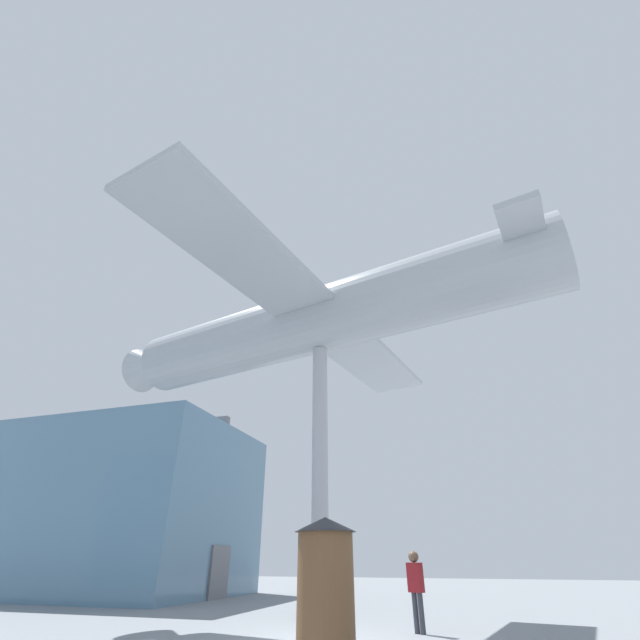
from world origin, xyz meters
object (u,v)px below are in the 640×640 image
(support_pylon_central, at_px, (320,472))
(plaza_bench, at_px, (309,602))
(visitor_person, at_px, (416,584))
(info_kiosk, at_px, (326,599))
(suspended_airplane, at_px, (310,323))

(support_pylon_central, xyz_separation_m, plaza_bench, (4.44, 1.74, -3.38))
(visitor_person, xyz_separation_m, info_kiosk, (-6.45, 0.64, 0.06))
(suspended_airplane, bearing_deg, support_pylon_central, -90.00)
(support_pylon_central, height_order, visitor_person, support_pylon_central)
(suspended_airplane, xyz_separation_m, visitor_person, (1.65, -2.55, -7.62))
(suspended_airplane, xyz_separation_m, plaza_bench, (4.35, 1.37, -8.30))
(visitor_person, xyz_separation_m, plaza_bench, (2.71, 3.92, -0.68))
(suspended_airplane, height_order, info_kiosk, suspended_airplane)
(support_pylon_central, distance_m, suspended_airplane, 4.93)
(info_kiosk, bearing_deg, plaza_bench, 19.71)
(visitor_person, bearing_deg, plaza_bench, -5.84)
(support_pylon_central, relative_size, suspended_airplane, 0.46)
(suspended_airplane, bearing_deg, visitor_person, -44.30)
(visitor_person, relative_size, plaza_bench, 1.25)
(support_pylon_central, relative_size, visitor_person, 4.04)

